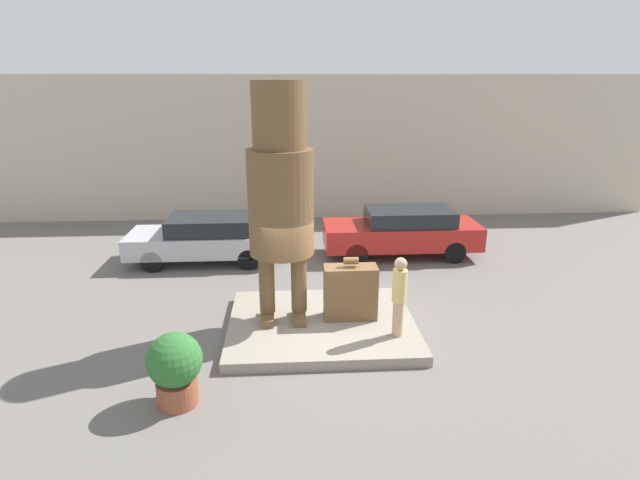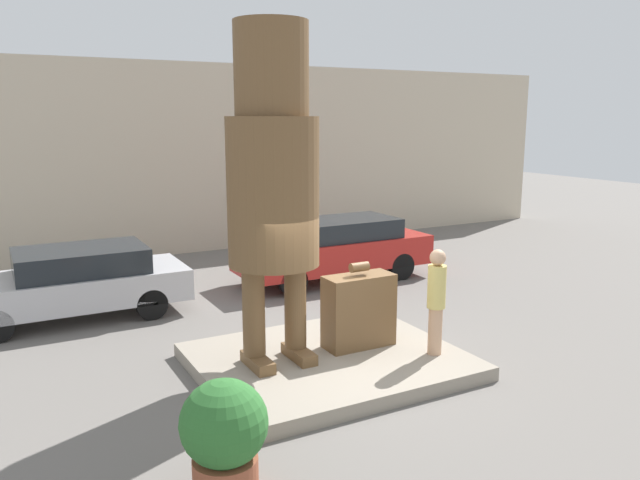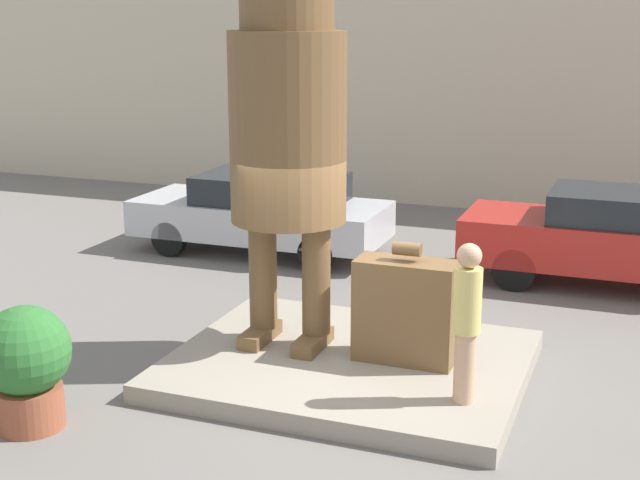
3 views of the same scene
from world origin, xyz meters
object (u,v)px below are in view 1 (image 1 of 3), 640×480
object	(u,v)px
giant_suitcase	(350,292)
parked_car_silver	(206,237)
statue_figure	(281,187)
planter_pot	(175,367)
tourist	(399,294)
parked_car_red	(403,231)

from	to	relation	value
giant_suitcase	parked_car_silver	bearing A→B (deg)	130.53
statue_figure	planter_pot	xyz separation A→B (m)	(-1.79, -2.67, -2.47)
planter_pot	giant_suitcase	bearing A→B (deg)	38.55
statue_figure	tourist	bearing A→B (deg)	-21.84
parked_car_silver	parked_car_red	bearing A→B (deg)	-178.97
statue_figure	giant_suitcase	world-z (taller)	statue_figure
giant_suitcase	tourist	world-z (taller)	tourist
parked_car_silver	planter_pot	distance (m)	7.12
giant_suitcase	planter_pot	xyz separation A→B (m)	(-3.27, -2.61, -0.12)
giant_suitcase	planter_pot	size ratio (longest dim) A/B	1.09
giant_suitcase	parked_car_silver	size ratio (longest dim) A/B	0.32
parked_car_red	planter_pot	size ratio (longest dim) A/B	3.66
parked_car_red	planter_pot	distance (m)	9.05
tourist	parked_car_silver	world-z (taller)	tourist
statue_figure	giant_suitcase	xyz separation A→B (m)	(1.48, -0.06, -2.35)
giant_suitcase	parked_car_red	distance (m)	5.10
tourist	parked_car_red	bearing A→B (deg)	76.44
giant_suitcase	tourist	size ratio (longest dim) A/B	0.83
parked_car_silver	parked_car_red	size ratio (longest dim) A/B	0.93
parked_car_red	tourist	bearing A→B (deg)	76.44
giant_suitcase	parked_car_red	world-z (taller)	giant_suitcase
parked_car_silver	tourist	bearing A→B (deg)	131.29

